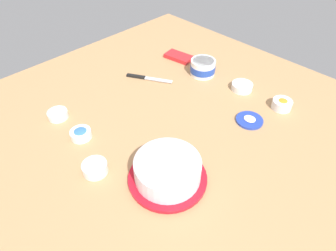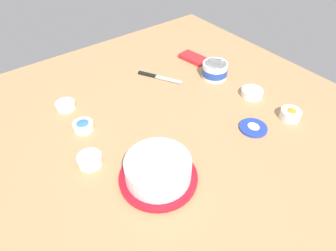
{
  "view_description": "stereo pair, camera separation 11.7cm",
  "coord_description": "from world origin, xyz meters",
  "px_view_note": "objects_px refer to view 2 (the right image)",
  "views": [
    {
      "loc": [
        0.7,
        -0.7,
        0.82
      ],
      "look_at": [
        0.09,
        -0.09,
        0.04
      ],
      "focal_mm": 31.78,
      "sensor_mm": 36.0,
      "label": 1
    },
    {
      "loc": [
        0.78,
        -0.61,
        0.82
      ],
      "look_at": [
        0.09,
        -0.09,
        0.04
      ],
      "focal_mm": 31.78,
      "sensor_mm": 36.0,
      "label": 2
    }
  ],
  "objects_px": {
    "sprinkle_bowl_green": "(90,160)",
    "candy_box_lower": "(193,58)",
    "sprinkle_bowl_pink": "(65,105)",
    "frosted_cake": "(158,170)",
    "sprinkle_bowl_rainbow": "(252,93)",
    "sprinkle_bowl_orange": "(291,114)",
    "frosting_tub": "(215,70)",
    "frosting_tub_lid": "(253,128)",
    "spreading_knife": "(156,76)",
    "sprinkle_bowl_blue": "(83,126)"
  },
  "relations": [
    {
      "from": "sprinkle_bowl_green",
      "to": "frosted_cake",
      "type": "bearing_deg",
      "value": 37.39
    },
    {
      "from": "sprinkle_bowl_pink",
      "to": "candy_box_lower",
      "type": "relative_size",
      "value": 0.57
    },
    {
      "from": "frosted_cake",
      "to": "sprinkle_bowl_green",
      "type": "bearing_deg",
      "value": -142.61
    },
    {
      "from": "sprinkle_bowl_orange",
      "to": "sprinkle_bowl_green",
      "type": "distance_m",
      "value": 0.83
    },
    {
      "from": "frosted_cake",
      "to": "spreading_knife",
      "type": "relative_size",
      "value": 1.26
    },
    {
      "from": "spreading_knife",
      "to": "sprinkle_bowl_rainbow",
      "type": "height_order",
      "value": "sprinkle_bowl_rainbow"
    },
    {
      "from": "frosted_cake",
      "to": "sprinkle_bowl_orange",
      "type": "distance_m",
      "value": 0.63
    },
    {
      "from": "frosting_tub",
      "to": "sprinkle_bowl_blue",
      "type": "distance_m",
      "value": 0.69
    },
    {
      "from": "sprinkle_bowl_pink",
      "to": "candy_box_lower",
      "type": "distance_m",
      "value": 0.72
    },
    {
      "from": "spreading_knife",
      "to": "candy_box_lower",
      "type": "bearing_deg",
      "value": 94.27
    },
    {
      "from": "frosted_cake",
      "to": "sprinkle_bowl_rainbow",
      "type": "distance_m",
      "value": 0.64
    },
    {
      "from": "sprinkle_bowl_orange",
      "to": "sprinkle_bowl_rainbow",
      "type": "distance_m",
      "value": 0.2
    },
    {
      "from": "frosting_tub",
      "to": "frosting_tub_lid",
      "type": "relative_size",
      "value": 1.11
    },
    {
      "from": "frosting_tub",
      "to": "frosting_tub_lid",
      "type": "distance_m",
      "value": 0.4
    },
    {
      "from": "frosting_tub",
      "to": "sprinkle_bowl_blue",
      "type": "height_order",
      "value": "frosting_tub"
    },
    {
      "from": "sprinkle_bowl_pink",
      "to": "candy_box_lower",
      "type": "xyz_separation_m",
      "value": [
        0.02,
        0.72,
        -0.01
      ]
    },
    {
      "from": "sprinkle_bowl_orange",
      "to": "sprinkle_bowl_rainbow",
      "type": "height_order",
      "value": "sprinkle_bowl_orange"
    },
    {
      "from": "spreading_knife",
      "to": "sprinkle_bowl_green",
      "type": "distance_m",
      "value": 0.6
    },
    {
      "from": "spreading_knife",
      "to": "sprinkle_bowl_blue",
      "type": "distance_m",
      "value": 0.47
    },
    {
      "from": "frosting_tub_lid",
      "to": "sprinkle_bowl_blue",
      "type": "bearing_deg",
      "value": -126.98
    },
    {
      "from": "frosted_cake",
      "to": "candy_box_lower",
      "type": "xyz_separation_m",
      "value": [
        -0.54,
        0.62,
        -0.04
      ]
    },
    {
      "from": "sprinkle_bowl_pink",
      "to": "sprinkle_bowl_orange",
      "type": "height_order",
      "value": "sprinkle_bowl_orange"
    },
    {
      "from": "spreading_knife",
      "to": "sprinkle_bowl_blue",
      "type": "xyz_separation_m",
      "value": [
        0.13,
        -0.45,
        0.01
      ]
    },
    {
      "from": "frosted_cake",
      "to": "frosting_tub",
      "type": "bearing_deg",
      "value": 120.27
    },
    {
      "from": "frosting_tub",
      "to": "spreading_knife",
      "type": "relative_size",
      "value": 0.58
    },
    {
      "from": "candy_box_lower",
      "to": "sprinkle_bowl_pink",
      "type": "bearing_deg",
      "value": -100.91
    },
    {
      "from": "frosted_cake",
      "to": "frosting_tub",
      "type": "relative_size",
      "value": 2.16
    },
    {
      "from": "frosting_tub_lid",
      "to": "spreading_knife",
      "type": "bearing_deg",
      "value": -170.07
    },
    {
      "from": "spreading_knife",
      "to": "sprinkle_bowl_green",
      "type": "bearing_deg",
      "value": -58.34
    },
    {
      "from": "candy_box_lower",
      "to": "frosted_cake",
      "type": "bearing_deg",
      "value": -58.45
    },
    {
      "from": "frosted_cake",
      "to": "frosting_tub_lid",
      "type": "distance_m",
      "value": 0.46
    },
    {
      "from": "sprinkle_bowl_green",
      "to": "candy_box_lower",
      "type": "height_order",
      "value": "sprinkle_bowl_green"
    },
    {
      "from": "sprinkle_bowl_blue",
      "to": "candy_box_lower",
      "type": "xyz_separation_m",
      "value": [
        -0.15,
        0.72,
        -0.01
      ]
    },
    {
      "from": "frosting_tub",
      "to": "sprinkle_bowl_green",
      "type": "relative_size",
      "value": 1.42
    },
    {
      "from": "frosted_cake",
      "to": "frosting_tub",
      "type": "distance_m",
      "value": 0.69
    },
    {
      "from": "sprinkle_bowl_orange",
      "to": "candy_box_lower",
      "type": "bearing_deg",
      "value": -179.45
    },
    {
      "from": "sprinkle_bowl_orange",
      "to": "sprinkle_bowl_green",
      "type": "relative_size",
      "value": 0.97
    },
    {
      "from": "frosting_tub_lid",
      "to": "frosted_cake",
      "type": "bearing_deg",
      "value": -93.46
    },
    {
      "from": "sprinkle_bowl_blue",
      "to": "sprinkle_bowl_orange",
      "type": "bearing_deg",
      "value": 57.4
    },
    {
      "from": "sprinkle_bowl_rainbow",
      "to": "sprinkle_bowl_pink",
      "type": "bearing_deg",
      "value": -120.91
    },
    {
      "from": "frosting_tub_lid",
      "to": "sprinkle_bowl_blue",
      "type": "distance_m",
      "value": 0.69
    },
    {
      "from": "frosted_cake",
      "to": "frosting_tub_lid",
      "type": "height_order",
      "value": "frosted_cake"
    },
    {
      "from": "frosting_tub_lid",
      "to": "spreading_knife",
      "type": "xyz_separation_m",
      "value": [
        -0.55,
        -0.1,
        -0.0
      ]
    },
    {
      "from": "frosted_cake",
      "to": "candy_box_lower",
      "type": "bearing_deg",
      "value": 130.9
    },
    {
      "from": "sprinkle_bowl_pink",
      "to": "sprinkle_bowl_blue",
      "type": "bearing_deg",
      "value": 0.88
    },
    {
      "from": "frosted_cake",
      "to": "sprinkle_bowl_orange",
      "type": "relative_size",
      "value": 3.18
    },
    {
      "from": "sprinkle_bowl_orange",
      "to": "sprinkle_bowl_blue",
      "type": "height_order",
      "value": "sprinkle_bowl_orange"
    },
    {
      "from": "frosting_tub_lid",
      "to": "sprinkle_bowl_green",
      "type": "xyz_separation_m",
      "value": [
        -0.23,
        -0.61,
        0.01
      ]
    },
    {
      "from": "frosting_tub",
      "to": "sprinkle_bowl_rainbow",
      "type": "height_order",
      "value": "frosting_tub"
    },
    {
      "from": "frosted_cake",
      "to": "frosting_tub",
      "type": "height_order",
      "value": "frosted_cake"
    }
  ]
}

